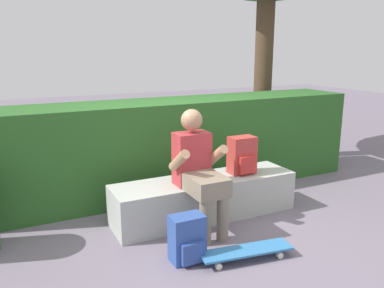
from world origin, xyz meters
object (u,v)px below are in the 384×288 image
person_skater (198,168)px  skateboard_near_person (246,251)px  backpack_on_ground (188,239)px  bench_main (205,198)px  backpack_on_bench (242,156)px

person_skater → skateboard_near_person: (0.09, -0.71, -0.55)m
skateboard_near_person → backpack_on_ground: (-0.45, 0.20, 0.12)m
bench_main → backpack_on_ground: (-0.55, -0.73, -0.02)m
backpack_on_bench → bench_main: bearing=178.8°
bench_main → backpack_on_ground: bench_main is taller
bench_main → skateboard_near_person: 0.94m
bench_main → backpack_on_ground: size_ratio=4.90×
skateboard_near_person → person_skater: bearing=97.5°
bench_main → backpack_on_ground: 0.92m
skateboard_near_person → bench_main: bearing=83.8°
backpack_on_bench → backpack_on_ground: (-1.00, -0.72, -0.42)m
backpack_on_bench → backpack_on_ground: backpack_on_bench is taller
person_skater → backpack_on_bench: person_skater is taller
backpack_on_bench → person_skater: bearing=-161.8°
backpack_on_ground → backpack_on_bench: bearing=35.8°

